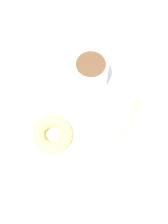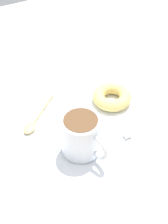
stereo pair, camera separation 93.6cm
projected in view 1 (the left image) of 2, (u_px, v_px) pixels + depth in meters
The scene contains 6 objects.
ground_plane at pixel (91, 103), 87.45cm from camera, with size 120.00×120.00×2.00cm, color beige.
napkin at pixel (84, 116), 84.91cm from camera, with size 31.58×31.58×0.30cm, color white.
coffee_cup at pixel (90, 73), 84.38cm from camera, with size 7.81×10.91×8.30cm.
donut at pixel (52, 134), 81.51cm from camera, with size 8.82×8.82×2.69cm, color #E5C66B.
spoon at pixel (132, 113), 84.57cm from camera, with size 10.89×10.07×0.90cm.
sugar_cube at pixel (47, 91), 86.54cm from camera, with size 1.44×1.44×1.44cm, color white.
Camera 1 is at (14.68, 34.21, 78.18)cm, focal length 60.00 mm.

